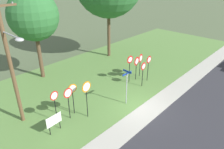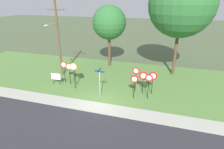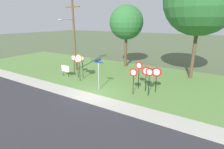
% 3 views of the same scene
% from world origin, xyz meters
% --- Properties ---
extents(ground_plane, '(160.00, 160.00, 0.00)m').
position_xyz_m(ground_plane, '(0.00, 0.00, 0.00)').
color(ground_plane, '#4C5B3D').
extents(road_asphalt, '(44.00, 6.40, 0.01)m').
position_xyz_m(road_asphalt, '(0.00, -4.80, 0.01)').
color(road_asphalt, '#2D2D33').
rests_on(road_asphalt, ground_plane).
extents(sidewalk_strip, '(44.00, 1.60, 0.06)m').
position_xyz_m(sidewalk_strip, '(0.00, -0.80, 0.03)').
color(sidewalk_strip, '#ADAA9E').
rests_on(sidewalk_strip, ground_plane).
extents(grass_median, '(44.00, 12.00, 0.04)m').
position_xyz_m(grass_median, '(0.00, 6.00, 0.02)').
color(grass_median, '#567F3D').
rests_on(grass_median, ground_plane).
extents(stop_sign_near_left, '(0.64, 0.13, 2.40)m').
position_xyz_m(stop_sign_near_left, '(-5.11, 3.07, 1.76)').
color(stop_sign_near_left, black).
rests_on(stop_sign_near_left, grass_median).
extents(stop_sign_near_right, '(0.71, 0.11, 2.40)m').
position_xyz_m(stop_sign_near_right, '(-4.29, 2.73, 1.78)').
color(stop_sign_near_right, black).
rests_on(stop_sign_near_right, grass_median).
extents(stop_sign_far_left, '(0.64, 0.14, 2.42)m').
position_xyz_m(stop_sign_far_left, '(-3.75, 2.94, 1.78)').
color(stop_sign_far_left, black).
rests_on(stop_sign_far_left, grass_median).
extents(stop_sign_far_center, '(0.77, 0.11, 2.80)m').
position_xyz_m(stop_sign_far_center, '(-3.33, 1.96, 2.09)').
color(stop_sign_far_center, black).
rests_on(stop_sign_far_center, grass_median).
extents(yield_sign_near_left, '(0.71, 0.10, 2.30)m').
position_xyz_m(yield_sign_near_left, '(2.85, 1.70, 1.75)').
color(yield_sign_near_left, black).
rests_on(yield_sign_near_left, grass_median).
extents(yield_sign_near_right, '(0.83, 0.19, 2.29)m').
position_xyz_m(yield_sign_near_right, '(4.36, 3.07, 1.74)').
color(yield_sign_near_right, black).
rests_on(yield_sign_near_right, grass_median).
extents(yield_sign_far_left, '(0.69, 0.10, 2.45)m').
position_xyz_m(yield_sign_far_left, '(4.10, 2.00, 1.86)').
color(yield_sign_far_left, black).
rests_on(yield_sign_far_left, grass_median).
extents(yield_sign_far_right, '(0.82, 0.12, 2.29)m').
position_xyz_m(yield_sign_far_right, '(3.50, 2.89, 1.74)').
color(yield_sign_far_right, black).
rests_on(yield_sign_far_right, grass_median).
extents(yield_sign_center, '(0.70, 0.13, 2.57)m').
position_xyz_m(yield_sign_center, '(2.73, 3.08, 1.96)').
color(yield_sign_center, black).
rests_on(yield_sign_center, grass_median).
extents(street_name_post, '(0.96, 0.82, 2.83)m').
position_xyz_m(street_name_post, '(-0.23, 1.03, 1.73)').
color(street_name_post, '#9EA0A8').
rests_on(street_name_post, grass_median).
extents(utility_pole, '(2.10, 2.38, 8.59)m').
position_xyz_m(utility_pole, '(-6.62, 4.81, 4.68)').
color(utility_pole, brown).
rests_on(utility_pole, grass_median).
extents(notice_board, '(1.10, 0.09, 1.25)m').
position_xyz_m(notice_board, '(-5.77, 2.34, 0.87)').
color(notice_board, black).
rests_on(notice_board, grass_median).
extents(oak_tree_left, '(4.36, 4.36, 8.00)m').
position_xyz_m(oak_tree_left, '(-2.13, 9.93, 5.83)').
color(oak_tree_left, brown).
rests_on(oak_tree_left, grass_median).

